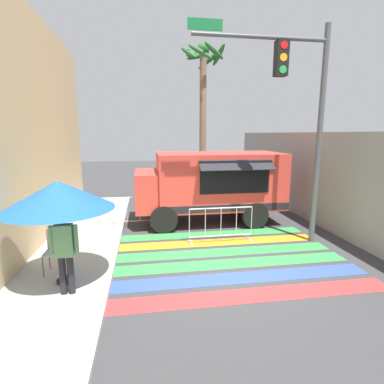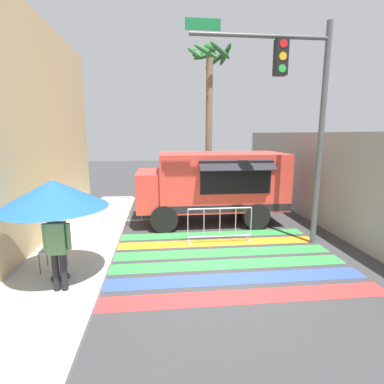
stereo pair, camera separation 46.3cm
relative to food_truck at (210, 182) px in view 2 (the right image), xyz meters
name	(u,v)px [view 2 (the right image)]	position (x,y,z in m)	size (l,w,h in m)	color
ground_plane	(221,268)	(-0.37, -3.94, -1.47)	(60.00, 60.00, 0.00)	#38383A
sidewalk_left	(9,275)	(-5.23, -3.94, -1.41)	(4.40, 16.00, 0.12)	#A8A59E
concrete_wall_right	(324,180)	(3.85, -0.94, 0.16)	(0.20, 16.00, 3.26)	gray
crosswalk_painted	(216,258)	(-0.37, -3.38, -1.47)	(6.40, 4.36, 0.01)	red
food_truck	(210,182)	(0.00, 0.00, 0.00)	(5.21, 2.81, 2.53)	#D13D33
traffic_signal_pole	(299,99)	(1.98, -2.54, 2.65)	(3.89, 0.29, 6.11)	#515456
patio_umbrella	(53,194)	(-3.97, -4.35, 0.52)	(2.19, 2.19, 2.17)	black
folding_chair	(54,244)	(-4.26, -3.76, -0.77)	(0.47, 0.47, 0.96)	#4C4C51
vendor_person	(57,246)	(-3.81, -4.84, -0.42)	(0.53, 0.22, 1.65)	black
barricade_front	(220,225)	(-0.05, -2.20, -0.95)	(1.93, 0.44, 1.06)	#B7BABF
barricade_side	(129,211)	(-2.91, -0.22, -0.95)	(1.79, 0.44, 1.06)	#B7BABF
palm_tree	(209,90)	(0.72, 4.66, 3.84)	(2.35, 2.31, 7.52)	#7A664C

